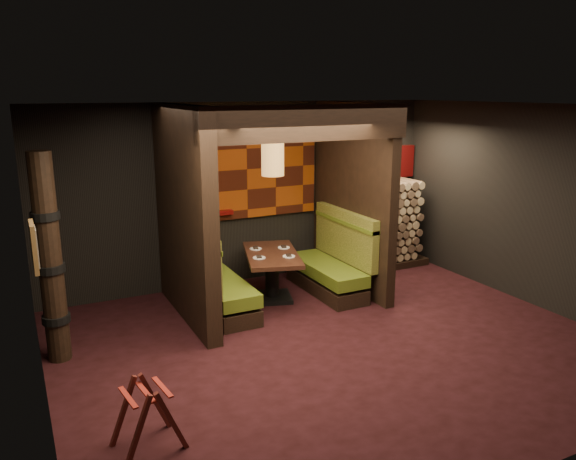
% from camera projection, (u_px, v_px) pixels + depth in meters
% --- Properties ---
extents(floor, '(6.50, 5.50, 0.02)m').
position_uv_depth(floor, '(335.00, 345.00, 6.87)').
color(floor, black).
rests_on(floor, ground).
extents(ceiling, '(6.50, 5.50, 0.02)m').
position_uv_depth(ceiling, '(341.00, 105.00, 6.17)').
color(ceiling, black).
rests_on(ceiling, ground).
extents(wall_back, '(6.50, 0.02, 2.85)m').
position_uv_depth(wall_back, '(247.00, 193.00, 8.91)').
color(wall_back, black).
rests_on(wall_back, ground).
extents(wall_front, '(6.50, 0.02, 2.85)m').
position_uv_depth(wall_front, '(534.00, 314.00, 4.13)').
color(wall_front, black).
rests_on(wall_front, ground).
extents(wall_left, '(0.02, 5.50, 2.85)m').
position_uv_depth(wall_left, '(32.00, 271.00, 5.11)').
color(wall_left, black).
rests_on(wall_left, ground).
extents(wall_right, '(0.02, 5.50, 2.85)m').
position_uv_depth(wall_right, '(535.00, 206.00, 7.93)').
color(wall_right, black).
rests_on(wall_right, ground).
extents(partition_left, '(0.20, 2.20, 2.85)m').
position_uv_depth(partition_left, '(184.00, 215.00, 7.37)').
color(partition_left, black).
rests_on(partition_left, floor).
extents(partition_right, '(0.15, 2.10, 2.85)m').
position_uv_depth(partition_right, '(352.00, 198.00, 8.56)').
color(partition_right, black).
rests_on(partition_right, floor).
extents(header_beam, '(2.85, 0.18, 0.44)m').
position_uv_depth(header_beam, '(308.00, 123.00, 6.82)').
color(header_beam, black).
rests_on(header_beam, partition_left).
extents(tapa_back_panel, '(2.40, 0.06, 1.55)m').
position_uv_depth(tapa_back_panel, '(246.00, 169.00, 8.76)').
color(tapa_back_panel, '#8B360B').
rests_on(tapa_back_panel, wall_back).
extents(tapa_side_panel, '(0.04, 1.85, 1.45)m').
position_uv_depth(tapa_side_panel, '(188.00, 181.00, 7.47)').
color(tapa_side_panel, '#8B360B').
rests_on(tapa_side_panel, partition_left).
extents(lacquer_shelf, '(0.60, 0.12, 0.07)m').
position_uv_depth(lacquer_shelf, '(214.00, 213.00, 8.62)').
color(lacquer_shelf, '#5D0A08').
rests_on(lacquer_shelf, wall_back).
extents(booth_bench_left, '(0.68, 1.60, 1.14)m').
position_uv_depth(booth_bench_left, '(215.00, 284.00, 7.78)').
color(booth_bench_left, black).
rests_on(booth_bench_left, floor).
extents(booth_bench_right, '(0.68, 1.60, 1.14)m').
position_uv_depth(booth_bench_right, '(332.00, 266.00, 8.61)').
color(booth_bench_right, black).
rests_on(booth_bench_right, floor).
extents(dining_table, '(1.10, 1.51, 0.72)m').
position_uv_depth(dining_table, '(272.00, 268.00, 8.23)').
color(dining_table, black).
rests_on(dining_table, floor).
extents(place_settings, '(0.72, 0.75, 0.03)m').
position_uv_depth(place_settings, '(272.00, 252.00, 8.17)').
color(place_settings, white).
rests_on(place_settings, dining_table).
extents(pendant_lamp, '(0.32, 0.32, 0.99)m').
position_uv_depth(pendant_lamp, '(273.00, 159.00, 7.79)').
color(pendant_lamp, '#AD7A3B').
rests_on(pendant_lamp, ceiling).
extents(framed_picture, '(0.05, 0.36, 0.46)m').
position_uv_depth(framed_picture, '(34.00, 247.00, 5.16)').
color(framed_picture, olive).
rests_on(framed_picture, wall_left).
extents(luggage_rack, '(0.64, 0.49, 0.65)m').
position_uv_depth(luggage_rack, '(147.00, 414.00, 4.82)').
color(luggage_rack, '#4C1813').
rests_on(luggage_rack, floor).
extents(totem_column, '(0.31, 0.31, 2.40)m').
position_uv_depth(totem_column, '(50.00, 261.00, 6.21)').
color(totem_column, black).
rests_on(totem_column, floor).
extents(firewood_stack, '(1.73, 0.70, 1.50)m').
position_uv_depth(firewood_stack, '(379.00, 225.00, 9.71)').
color(firewood_stack, black).
rests_on(firewood_stack, floor).
extents(mosaic_header, '(1.83, 0.10, 0.56)m').
position_uv_depth(mosaic_header, '(370.00, 163.00, 9.75)').
color(mosaic_header, maroon).
rests_on(mosaic_header, wall_back).
extents(bay_front_post, '(0.08, 0.08, 2.85)m').
position_uv_depth(bay_front_post, '(348.00, 194.00, 8.82)').
color(bay_front_post, black).
rests_on(bay_front_post, floor).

